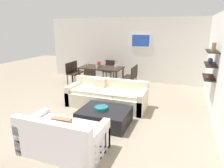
# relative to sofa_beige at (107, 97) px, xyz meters

# --- Properties ---
(ground_plane) EXTENTS (18.00, 18.00, 0.00)m
(ground_plane) POSITION_rel_sofa_beige_xyz_m (-0.13, -0.34, -0.29)
(ground_plane) COLOR gray
(back_wall_unit) EXTENTS (8.40, 0.09, 2.70)m
(back_wall_unit) POSITION_rel_sofa_beige_xyz_m (0.18, 3.19, 1.06)
(back_wall_unit) COLOR silver
(back_wall_unit) RESTS_ON ground
(right_wall_shelf_unit) EXTENTS (0.34, 8.20, 2.70)m
(right_wall_shelf_unit) POSITION_rel_sofa_beige_xyz_m (2.90, 0.27, 1.06)
(right_wall_shelf_unit) COLOR silver
(right_wall_shelf_unit) RESTS_ON ground
(sofa_beige) EXTENTS (2.33, 0.90, 0.78)m
(sofa_beige) POSITION_rel_sofa_beige_xyz_m (0.00, 0.00, 0.00)
(sofa_beige) COLOR beige
(sofa_beige) RESTS_ON ground
(loveseat_white) EXTENTS (1.55, 0.90, 0.78)m
(loveseat_white) POSITION_rel_sofa_beige_xyz_m (0.08, -2.41, 0.00)
(loveseat_white) COLOR white
(loveseat_white) RESTS_ON ground
(coffee_table) EXTENTS (1.19, 0.95, 0.38)m
(coffee_table) POSITION_rel_sofa_beige_xyz_m (0.38, -1.09, -0.10)
(coffee_table) COLOR black
(coffee_table) RESTS_ON ground
(decorative_bowl) EXTENTS (0.34, 0.34, 0.08)m
(decorative_bowl) POSITION_rel_sofa_beige_xyz_m (0.31, -1.12, 0.13)
(decorative_bowl) COLOR #19666B
(decorative_bowl) RESTS_ON coffee_table
(dining_table) EXTENTS (1.71, 0.96, 0.75)m
(dining_table) POSITION_rel_sofa_beige_xyz_m (-1.05, 2.01, 0.39)
(dining_table) COLOR black
(dining_table) RESTS_ON ground
(dining_chair_left_near) EXTENTS (0.44, 0.44, 0.88)m
(dining_chair_left_near) POSITION_rel_sofa_beige_xyz_m (-2.31, 1.79, 0.21)
(dining_chair_left_near) COLOR black
(dining_chair_left_near) RESTS_ON ground
(dining_chair_right_near) EXTENTS (0.44, 0.44, 0.88)m
(dining_chair_right_near) POSITION_rel_sofa_beige_xyz_m (0.21, 1.79, 0.21)
(dining_chair_right_near) COLOR black
(dining_chair_right_near) RESTS_ON ground
(dining_chair_left_far) EXTENTS (0.44, 0.44, 0.88)m
(dining_chair_left_far) POSITION_rel_sofa_beige_xyz_m (-2.31, 2.22, 0.21)
(dining_chair_left_far) COLOR black
(dining_chair_left_far) RESTS_ON ground
(dining_chair_right_far) EXTENTS (0.44, 0.44, 0.88)m
(dining_chair_right_far) POSITION_rel_sofa_beige_xyz_m (0.21, 2.22, 0.21)
(dining_chair_right_far) COLOR black
(dining_chair_right_far) RESTS_ON ground
(dining_chair_head) EXTENTS (0.44, 0.44, 0.88)m
(dining_chair_head) POSITION_rel_sofa_beige_xyz_m (-1.05, 2.89, 0.21)
(dining_chair_head) COLOR black
(dining_chair_head) RESTS_ON ground
(dining_chair_foot) EXTENTS (0.44, 0.44, 0.88)m
(dining_chair_foot) POSITION_rel_sofa_beige_xyz_m (-1.05, 1.12, 0.21)
(dining_chair_foot) COLOR black
(dining_chair_foot) RESTS_ON ground
(wine_glass_head) EXTENTS (0.06, 0.06, 0.17)m
(wine_glass_head) POSITION_rel_sofa_beige_xyz_m (-1.05, 2.43, 0.57)
(wine_glass_head) COLOR silver
(wine_glass_head) RESTS_ON dining_table
(wine_glass_foot) EXTENTS (0.06, 0.06, 0.15)m
(wine_glass_foot) POSITION_rel_sofa_beige_xyz_m (-1.05, 1.59, 0.56)
(wine_glass_foot) COLOR silver
(wine_glass_foot) RESTS_ON dining_table
(wine_glass_right_near) EXTENTS (0.08, 0.08, 0.17)m
(wine_glass_right_near) POSITION_rel_sofa_beige_xyz_m (-0.40, 1.89, 0.57)
(wine_glass_right_near) COLOR silver
(wine_glass_right_near) RESTS_ON dining_table
(wine_glass_left_far) EXTENTS (0.07, 0.07, 0.18)m
(wine_glass_left_far) POSITION_rel_sofa_beige_xyz_m (-1.70, 2.13, 0.59)
(wine_glass_left_far) COLOR silver
(wine_glass_left_far) RESTS_ON dining_table
(wine_glass_right_far) EXTENTS (0.07, 0.07, 0.19)m
(wine_glass_right_far) POSITION_rel_sofa_beige_xyz_m (-0.40, 2.13, 0.59)
(wine_glass_right_far) COLOR silver
(wine_glass_right_far) RESTS_ON dining_table
(wine_glass_left_near) EXTENTS (0.07, 0.07, 0.17)m
(wine_glass_left_near) POSITION_rel_sofa_beige_xyz_m (-1.70, 1.89, 0.57)
(wine_glass_left_near) COLOR silver
(wine_glass_left_near) RESTS_ON dining_table
(centerpiece_vase) EXTENTS (0.16, 0.16, 0.27)m
(centerpiece_vase) POSITION_rel_sofa_beige_xyz_m (-1.13, 1.97, 0.60)
(centerpiece_vase) COLOR olive
(centerpiece_vase) RESTS_ON dining_table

